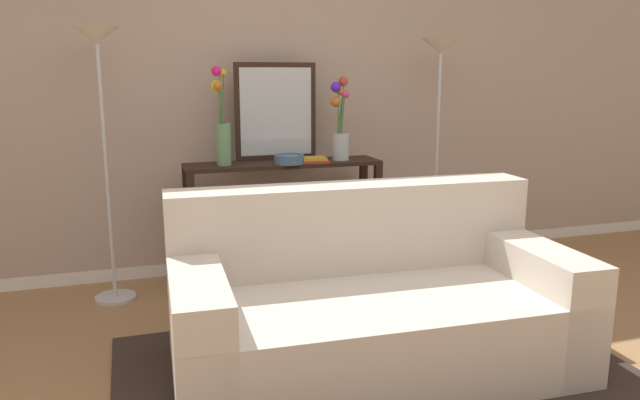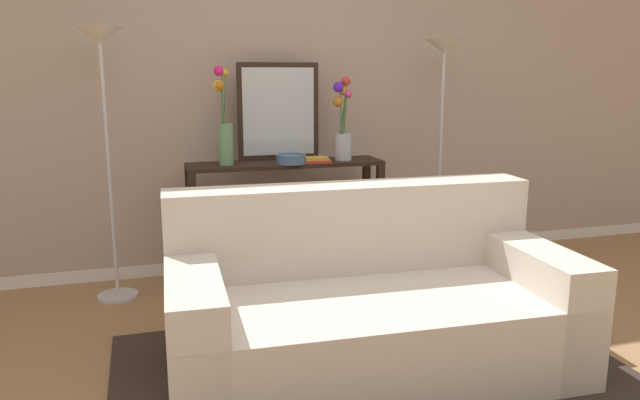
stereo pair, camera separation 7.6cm
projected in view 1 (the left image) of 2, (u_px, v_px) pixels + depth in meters
The scene contains 12 objects.
back_wall at pixel (273, 60), 4.42m from camera, with size 12.00×0.15×3.10m.
area_rug at pixel (382, 378), 2.93m from camera, with size 2.49×1.72×0.01m.
couch at pixel (370, 307), 3.02m from camera, with size 1.98×1.05×0.88m.
console_table at pixel (284, 200), 4.24m from camera, with size 1.35×0.33×0.85m.
floor_lamp_left at pixel (100, 89), 3.70m from camera, with size 0.28×0.28×1.73m.
floor_lamp_right at pixel (439, 90), 4.40m from camera, with size 0.28×0.28×1.69m.
wall_mirror at pixel (276, 112), 4.23m from camera, with size 0.58×0.02×0.67m.
vase_tall_flowers at pixel (222, 125), 3.99m from camera, with size 0.12×0.11×0.65m.
vase_short_flowers at pixel (340, 126), 4.24m from camera, with size 0.14×0.13×0.58m.
fruit_bowl at pixel (289, 159), 4.10m from camera, with size 0.20×0.20×0.07m.
book_stack at pixel (314, 160), 4.16m from camera, with size 0.20×0.17×0.04m.
book_row_under_console at pixel (228, 277), 4.23m from camera, with size 0.30×0.18×0.13m.
Camera 1 is at (-1.06, -2.11, 1.45)m, focal length 34.04 mm.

